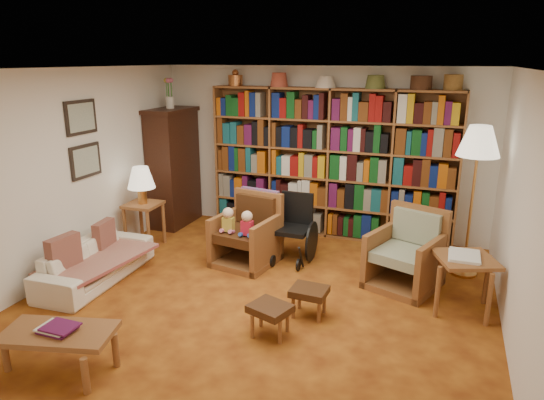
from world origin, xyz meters
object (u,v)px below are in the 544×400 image
at_px(sofa, 96,262).
at_px(wheelchair, 294,230).
at_px(footstool_b, 309,293).
at_px(armchair_sage, 405,256).
at_px(footstool_a, 270,311).
at_px(side_table_lamp, 144,213).
at_px(floor_lamp, 478,147).
at_px(side_table_papers, 465,266).
at_px(coffee_table, 59,336).
at_px(armchair_leather, 249,234).

distance_m(sofa, wheelchair, 2.52).
bearing_deg(wheelchair, footstool_b, -66.36).
xyz_separation_m(wheelchair, footstool_b, (0.61, -1.39, -0.15)).
xyz_separation_m(sofa, armchair_sage, (3.52, 1.21, 0.12)).
xyz_separation_m(sofa, footstool_a, (2.41, -0.42, 0.03)).
bearing_deg(side_table_lamp, armchair_sage, 0.59).
relative_size(floor_lamp, footstool_b, 4.89).
bearing_deg(side_table_papers, coffee_table, -144.88).
relative_size(wheelchair, floor_lamp, 0.48).
bearing_deg(floor_lamp, sofa, -157.69).
xyz_separation_m(footstool_a, coffee_table, (-1.51, -1.13, 0.06)).
bearing_deg(coffee_table, armchair_sage, 46.56).
bearing_deg(footstool_a, side_table_papers, 33.55).
bearing_deg(coffee_table, armchair_leather, 77.50).
relative_size(armchair_leather, wheelchair, 1.04).
xyz_separation_m(wheelchair, floor_lamp, (2.15, 0.27, 1.20)).
distance_m(armchair_leather, coffee_table, 2.80).
relative_size(sofa, side_table_papers, 2.20).
relative_size(armchair_leather, side_table_papers, 1.27).
bearing_deg(wheelchair, coffee_table, -110.92).
relative_size(armchair_sage, floor_lamp, 0.54).
bearing_deg(wheelchair, armchair_sage, -9.65).
relative_size(wheelchair, footstool_a, 1.95).
xyz_separation_m(armchair_sage, floor_lamp, (0.68, 0.52, 1.25)).
distance_m(armchair_leather, floor_lamp, 3.01).
height_order(sofa, footstool_a, sofa).
bearing_deg(footstool_b, sofa, -178.58).
relative_size(armchair_leather, footstool_b, 2.44).
relative_size(wheelchair, footstool_b, 2.35).
distance_m(sofa, coffee_table, 1.80).
relative_size(sofa, armchair_leather, 1.73).
bearing_deg(floor_lamp, footstool_a, -129.85).
xyz_separation_m(armchair_sage, coffee_table, (-2.62, -2.76, -0.03)).
relative_size(sofa, footstool_b, 4.23).
xyz_separation_m(side_table_lamp, side_table_papers, (4.26, -0.44, 0.03)).
relative_size(footstool_a, coffee_table, 0.45).
bearing_deg(footstool_a, sofa, 170.03).
xyz_separation_m(armchair_leather, floor_lamp, (2.69, 0.54, 1.22)).
bearing_deg(sofa, wheelchair, -57.30).
bearing_deg(side_table_papers, sofa, -169.97).
xyz_separation_m(side_table_lamp, wheelchair, (2.15, 0.29, -0.08)).
relative_size(side_table_lamp, wheelchair, 0.71).
distance_m(side_table_lamp, armchair_leather, 1.61).
bearing_deg(armchair_leather, coffee_table, -102.50).
distance_m(wheelchair, footstool_b, 1.53).
height_order(side_table_lamp, footstool_b, side_table_lamp).
bearing_deg(side_table_papers, wheelchair, 161.06).
distance_m(armchair_leather, armchair_sage, 2.01).
bearing_deg(footstool_b, floor_lamp, 47.10).
height_order(sofa, wheelchair, wheelchair).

